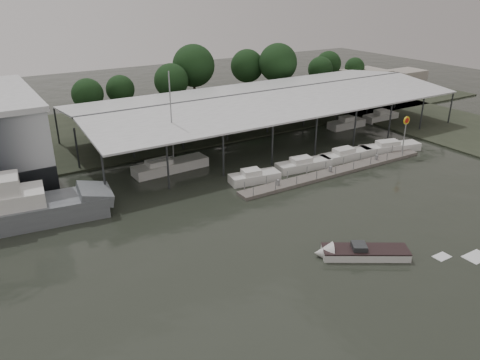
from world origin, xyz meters
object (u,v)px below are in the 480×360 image
grey_trawler (14,210)px  white_sailboat (169,166)px  shell_fuel_sign (406,128)px  speedboat_underway (358,253)px

grey_trawler → white_sailboat: size_ratio=1.48×
shell_fuel_sign → speedboat_underway: 28.57m
grey_trawler → white_sailboat: white_sailboat is taller
grey_trawler → speedboat_underway: (24.29, -21.82, -1.19)m
shell_fuel_sign → white_sailboat: (-29.45, 11.58, -3.28)m
white_sailboat → speedboat_underway: 27.65m
shell_fuel_sign → white_sailboat: size_ratio=0.44×
grey_trawler → speedboat_underway: size_ratio=1.10×
white_sailboat → speedboat_underway: white_sailboat is taller
speedboat_underway → shell_fuel_sign: bearing=-114.8°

